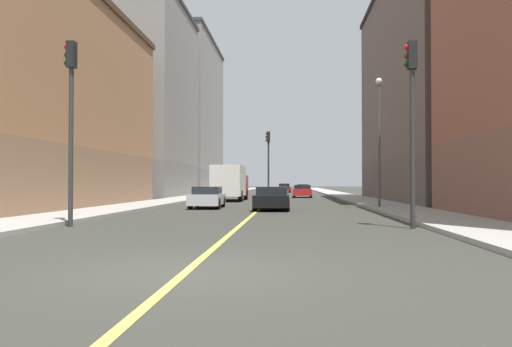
{
  "coord_description": "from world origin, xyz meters",
  "views": [
    {
      "loc": [
        1.73,
        -8.49,
        1.49
      ],
      "look_at": [
        -1.28,
        36.52,
        2.31
      ],
      "focal_mm": 35.72,
      "sensor_mm": 36.0,
      "label": 1
    }
  ],
  "objects_px": {
    "car_red": "(303,191)",
    "box_truck": "(230,182)",
    "building_right_midblock": "(135,101)",
    "street_lamp_left_near": "(379,129)",
    "building_right_corner": "(12,100)",
    "traffic_light_median_far": "(268,156)",
    "building_left_mid": "(449,88)",
    "car_teal": "(303,189)",
    "car_maroon": "(285,188)",
    "building_right_distant": "(178,117)",
    "traffic_light_left_near": "(412,108)",
    "car_black": "(272,199)",
    "traffic_light_right_near": "(71,107)",
    "car_silver": "(207,198)"
  },
  "relations": [
    {
      "from": "box_truck",
      "to": "car_maroon",
      "type": "bearing_deg",
      "value": 83.59
    },
    {
      "from": "traffic_light_left_near",
      "to": "car_red",
      "type": "bearing_deg",
      "value": 94.36
    },
    {
      "from": "street_lamp_left_near",
      "to": "car_teal",
      "type": "height_order",
      "value": "street_lamp_left_near"
    },
    {
      "from": "building_right_midblock",
      "to": "traffic_light_median_far",
      "type": "distance_m",
      "value": 17.68
    },
    {
      "from": "car_black",
      "to": "traffic_light_right_near",
      "type": "bearing_deg",
      "value": -120.28
    },
    {
      "from": "street_lamp_left_near",
      "to": "car_red",
      "type": "height_order",
      "value": "street_lamp_left_near"
    },
    {
      "from": "traffic_light_left_near",
      "to": "building_left_mid",
      "type": "bearing_deg",
      "value": 70.37
    },
    {
      "from": "building_right_corner",
      "to": "building_right_midblock",
      "type": "relative_size",
      "value": 1.17
    },
    {
      "from": "building_left_mid",
      "to": "car_black",
      "type": "relative_size",
      "value": 5.47
    },
    {
      "from": "building_right_corner",
      "to": "car_silver",
      "type": "relative_size",
      "value": 5.53
    },
    {
      "from": "car_red",
      "to": "box_truck",
      "type": "relative_size",
      "value": 0.58
    },
    {
      "from": "building_right_corner",
      "to": "car_red",
      "type": "relative_size",
      "value": 5.15
    },
    {
      "from": "building_right_corner",
      "to": "traffic_light_median_far",
      "type": "height_order",
      "value": "building_right_corner"
    },
    {
      "from": "building_left_mid",
      "to": "street_lamp_left_near",
      "type": "bearing_deg",
      "value": -121.72
    },
    {
      "from": "building_right_midblock",
      "to": "street_lamp_left_near",
      "type": "xyz_separation_m",
      "value": [
        21.11,
        -23.04,
        -5.48
      ]
    },
    {
      "from": "car_black",
      "to": "car_silver",
      "type": "height_order",
      "value": "car_black"
    },
    {
      "from": "traffic_light_right_near",
      "to": "building_right_corner",
      "type": "bearing_deg",
      "value": 126.68
    },
    {
      "from": "traffic_light_right_near",
      "to": "car_maroon",
      "type": "xyz_separation_m",
      "value": [
        6.62,
        61.34,
        -3.39
      ]
    },
    {
      "from": "traffic_light_right_near",
      "to": "street_lamp_left_near",
      "type": "bearing_deg",
      "value": 43.9
    },
    {
      "from": "building_left_mid",
      "to": "building_right_corner",
      "type": "relative_size",
      "value": 1.08
    },
    {
      "from": "car_maroon",
      "to": "box_truck",
      "type": "height_order",
      "value": "box_truck"
    },
    {
      "from": "building_left_mid",
      "to": "traffic_light_right_near",
      "type": "bearing_deg",
      "value": -129.51
    },
    {
      "from": "building_left_mid",
      "to": "car_black",
      "type": "bearing_deg",
      "value": -135.69
    },
    {
      "from": "traffic_light_right_near",
      "to": "building_right_distant",
      "type": "bearing_deg",
      "value": 98.85
    },
    {
      "from": "car_teal",
      "to": "car_maroon",
      "type": "distance_m",
      "value": 3.76
    },
    {
      "from": "traffic_light_left_near",
      "to": "traffic_light_median_far",
      "type": "bearing_deg",
      "value": 102.33
    },
    {
      "from": "building_right_corner",
      "to": "building_right_midblock",
      "type": "distance_m",
      "value": 23.66
    },
    {
      "from": "street_lamp_left_near",
      "to": "car_maroon",
      "type": "distance_m",
      "value": 49.86
    },
    {
      "from": "street_lamp_left_near",
      "to": "car_red",
      "type": "distance_m",
      "value": 23.88
    },
    {
      "from": "traffic_light_median_far",
      "to": "car_silver",
      "type": "xyz_separation_m",
      "value": [
        -3.0,
        -13.83,
        -3.19
      ]
    },
    {
      "from": "traffic_light_right_near",
      "to": "car_red",
      "type": "relative_size",
      "value": 1.39
    },
    {
      "from": "street_lamp_left_near",
      "to": "car_black",
      "type": "bearing_deg",
      "value": -171.5
    },
    {
      "from": "traffic_light_right_near",
      "to": "car_silver",
      "type": "distance_m",
      "value": 13.49
    },
    {
      "from": "building_right_distant",
      "to": "traffic_light_median_far",
      "type": "bearing_deg",
      "value": -63.83
    },
    {
      "from": "building_left_mid",
      "to": "car_red",
      "type": "distance_m",
      "value": 17.82
    },
    {
      "from": "traffic_light_median_far",
      "to": "car_silver",
      "type": "distance_m",
      "value": 14.51
    },
    {
      "from": "building_right_midblock",
      "to": "car_teal",
      "type": "distance_m",
      "value": 31.26
    },
    {
      "from": "building_right_midblock",
      "to": "box_truck",
      "type": "bearing_deg",
      "value": -42.1
    },
    {
      "from": "traffic_light_median_far",
      "to": "building_left_mid",
      "type": "bearing_deg",
      "value": -8.62
    },
    {
      "from": "building_left_mid",
      "to": "car_silver",
      "type": "xyz_separation_m",
      "value": [
        -17.51,
        -11.63,
        -8.39
      ]
    },
    {
      "from": "building_right_corner",
      "to": "street_lamp_left_near",
      "type": "xyz_separation_m",
      "value": [
        21.11,
        0.33,
        -1.78
      ]
    },
    {
      "from": "building_right_midblock",
      "to": "building_right_distant",
      "type": "bearing_deg",
      "value": 90.0
    },
    {
      "from": "traffic_light_left_near",
      "to": "car_maroon",
      "type": "height_order",
      "value": "traffic_light_left_near"
    },
    {
      "from": "building_right_corner",
      "to": "traffic_light_left_near",
      "type": "bearing_deg",
      "value": -30.09
    },
    {
      "from": "car_teal",
      "to": "car_maroon",
      "type": "xyz_separation_m",
      "value": [
        -2.73,
        2.58,
        0.06
      ]
    },
    {
      "from": "traffic_light_right_near",
      "to": "traffic_light_median_far",
      "type": "bearing_deg",
      "value": 78.1
    },
    {
      "from": "building_right_midblock",
      "to": "box_truck",
      "type": "distance_m",
      "value": 17.31
    },
    {
      "from": "car_red",
      "to": "box_truck",
      "type": "distance_m",
      "value": 12.11
    },
    {
      "from": "building_right_corner",
      "to": "car_red",
      "type": "xyz_separation_m",
      "value": [
        17.41,
        23.6,
        -5.67
      ]
    },
    {
      "from": "building_right_corner",
      "to": "street_lamp_left_near",
      "type": "relative_size",
      "value": 3.23
    }
  ]
}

